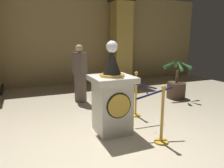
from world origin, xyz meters
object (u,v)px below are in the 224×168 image
object	(u,v)px
pedestal_clock	(112,98)
stanchion_near	(162,123)
bystander_guest	(80,72)
potted_palm_right	(176,86)
stanchion_far	(136,101)

from	to	relation	value
pedestal_clock	stanchion_near	xyz separation A→B (m)	(0.60, -0.74, -0.31)
stanchion_near	bystander_guest	bearing A→B (deg)	102.36
bystander_guest	stanchion_near	bearing A→B (deg)	-77.64
pedestal_clock	potted_palm_right	bearing A→B (deg)	28.64
pedestal_clock	stanchion_far	world-z (taller)	pedestal_clock
pedestal_clock	stanchion_near	world-z (taller)	pedestal_clock
potted_palm_right	bystander_guest	world-z (taller)	bystander_guest
stanchion_near	potted_palm_right	world-z (taller)	potted_palm_right
potted_palm_right	bystander_guest	bearing A→B (deg)	165.14
potted_palm_right	bystander_guest	distance (m)	2.86
potted_palm_right	stanchion_near	bearing A→B (deg)	-133.43
stanchion_far	potted_palm_right	distance (m)	2.05
stanchion_near	stanchion_far	distance (m)	1.35
pedestal_clock	bystander_guest	xyz separation A→B (m)	(-0.04, 2.19, 0.17)
potted_palm_right	bystander_guest	size ratio (longest dim) A/B	0.76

